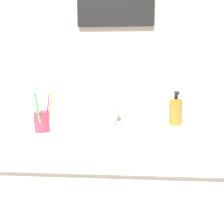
% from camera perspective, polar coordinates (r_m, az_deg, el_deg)
% --- Properties ---
extents(tiled_wall_back, '(2.40, 0.04, 2.40)m').
position_cam_1_polar(tiled_wall_back, '(1.37, 0.83, 13.07)').
color(tiled_wall_back, beige).
rests_on(tiled_wall_back, ground).
extents(sink_basin, '(0.42, 0.42, 0.11)m').
position_cam_1_polar(sink_basin, '(1.10, -0.11, -6.83)').
color(sink_basin, white).
rests_on(sink_basin, vanity_counter).
extents(faucet, '(0.02, 0.14, 0.12)m').
position_cam_1_polar(faucet, '(1.27, 0.54, 0.05)').
color(faucet, silver).
rests_on(faucet, sink_basin).
extents(toothbrush_cup, '(0.07, 0.07, 0.09)m').
position_cam_1_polar(toothbrush_cup, '(1.17, -15.12, -2.02)').
color(toothbrush_cup, '#D8334C').
rests_on(toothbrush_cup, vanity_counter).
extents(toothbrush_yellow, '(0.05, 0.02, 0.20)m').
position_cam_1_polar(toothbrush_yellow, '(1.16, -13.29, 1.67)').
color(toothbrush_yellow, yellow).
rests_on(toothbrush_yellow, toothbrush_cup).
extents(toothbrush_green, '(0.01, 0.06, 0.20)m').
position_cam_1_polar(toothbrush_green, '(1.11, -16.02, 1.06)').
color(toothbrush_green, green).
rests_on(toothbrush_green, toothbrush_cup).
extents(toothbrush_white, '(0.02, 0.03, 0.18)m').
position_cam_1_polar(toothbrush_white, '(1.14, -15.82, 0.91)').
color(toothbrush_white, white).
rests_on(toothbrush_white, toothbrush_cup).
extents(toothbrush_purple, '(0.03, 0.03, 0.18)m').
position_cam_1_polar(toothbrush_purple, '(1.17, -13.86, 1.18)').
color(toothbrush_purple, purple).
rests_on(toothbrush_purple, toothbrush_cup).
extents(soap_dispenser, '(0.06, 0.06, 0.16)m').
position_cam_1_polar(soap_dispenser, '(1.29, 13.73, 0.15)').
color(soap_dispenser, orange).
rests_on(soap_dispenser, vanity_counter).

